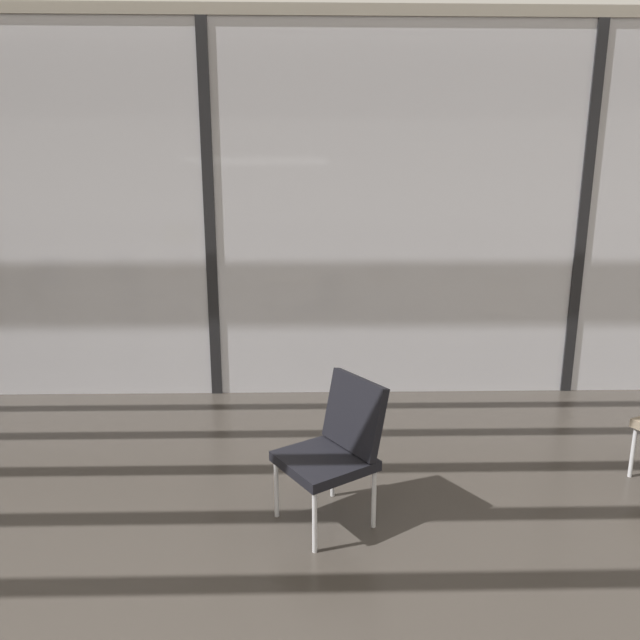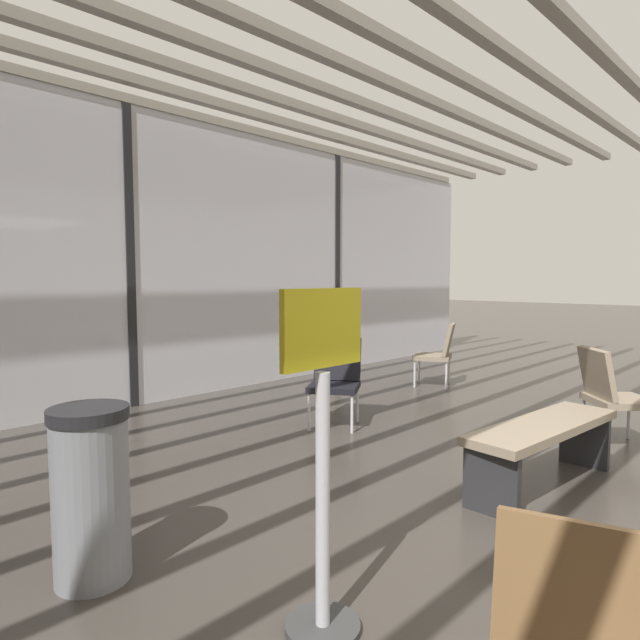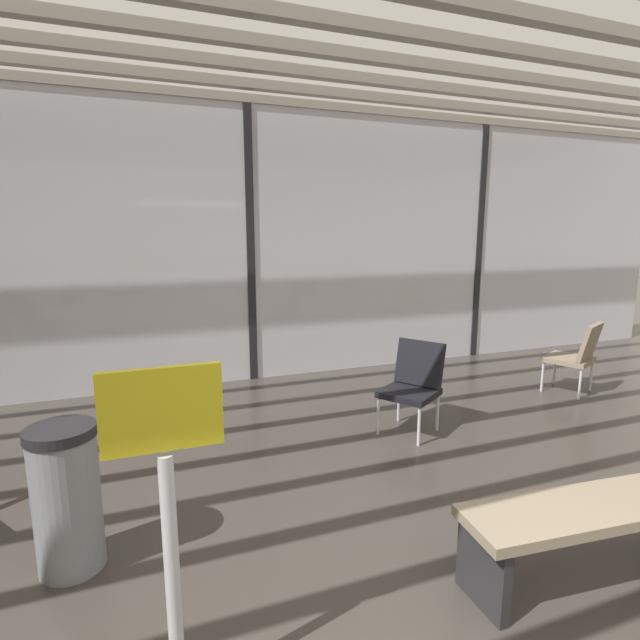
{
  "view_description": "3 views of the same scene",
  "coord_description": "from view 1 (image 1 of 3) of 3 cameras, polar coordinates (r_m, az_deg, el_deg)",
  "views": [
    {
      "loc": [
        0.91,
        -0.06,
        1.94
      ],
      "look_at": [
        0.98,
        3.2,
        1.19
      ],
      "focal_mm": 31.01,
      "sensor_mm": 36.0,
      "label": 1
    },
    {
      "loc": [
        -2.83,
        -0.59,
        1.48
      ],
      "look_at": [
        0.29,
        2.43,
        1.14
      ],
      "focal_mm": 29.64,
      "sensor_mm": 36.0,
      "label": 2
    },
    {
      "loc": [
        -1.36,
        -0.92,
        1.93
      ],
      "look_at": [
        0.31,
        3.51,
        1.05
      ],
      "focal_mm": 27.28,
      "sensor_mm": 36.0,
      "label": 3
    }
  ],
  "objects": [
    {
      "name": "glass_curtain_wall",
      "position": [
        5.34,
        -11.24,
        10.29
      ],
      "size": [
        14.0,
        0.08,
        3.43
      ],
      "primitive_type": "cube",
      "color": "silver",
      "rests_on": "ground"
    },
    {
      "name": "parked_airplane",
      "position": [
        11.7,
        -2.87,
        12.7
      ],
      "size": [
        14.27,
        3.8,
        3.8
      ],
      "color": "#B2BCD6",
      "rests_on": "ground"
    },
    {
      "name": "window_mullion_1",
      "position": [
        5.34,
        -11.24,
        10.29
      ],
      "size": [
        0.1,
        0.12,
        3.43
      ],
      "primitive_type": "cube",
      "color": "black",
      "rests_on": "ground"
    },
    {
      "name": "lounge_chair_4",
      "position": [
        3.37,
        1.74,
        -12.51
      ],
      "size": [
        0.7,
        0.69,
        0.87
      ],
      "rotation": [
        0.0,
        0.0,
        5.29
      ],
      "color": "black",
      "rests_on": "ground"
    },
    {
      "name": "window_mullion_2",
      "position": [
        5.87,
        25.32,
        9.53
      ],
      "size": [
        0.1,
        0.12,
        3.43
      ],
      "primitive_type": "cube",
      "color": "black",
      "rests_on": "ground"
    }
  ]
}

